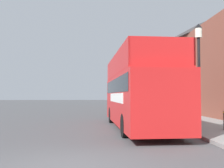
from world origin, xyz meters
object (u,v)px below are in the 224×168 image
Objects in this scene: tour_bus at (138,95)px; lamp_post_second at (159,70)px; parked_car_ahead_of_bus at (135,108)px; lamp_post_nearest at (199,57)px.

tour_bus is 1.94× the size of lamp_post_second.
lamp_post_nearest is at bearing -79.04° from parked_car_ahead_of_bus.
parked_car_ahead_of_bus is at bearing 99.76° from lamp_post_nearest.
tour_bus is 1.98× the size of lamp_post_nearest.
parked_car_ahead_of_bus is at bearing 80.31° from tour_bus.
lamp_post_nearest reaches higher than parked_car_ahead_of_bus.
tour_bus is 3.72m from lamp_post_nearest.
lamp_post_nearest is (1.68, -9.77, 2.87)m from parked_car_ahead_of_bus.
tour_bus is 6.21m from lamp_post_second.
parked_car_ahead_of_bus is (0.94, 7.83, -1.07)m from tour_bus.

